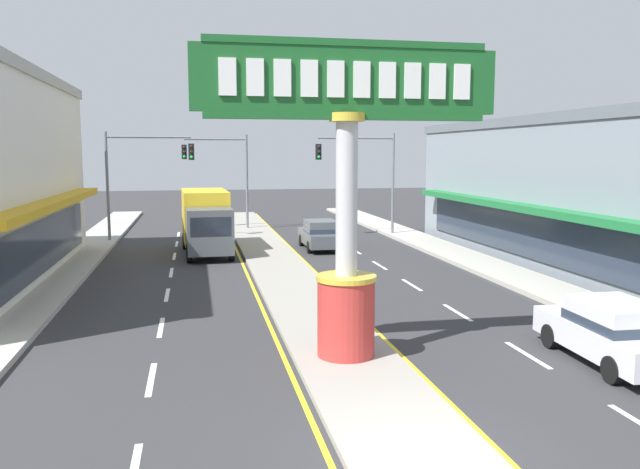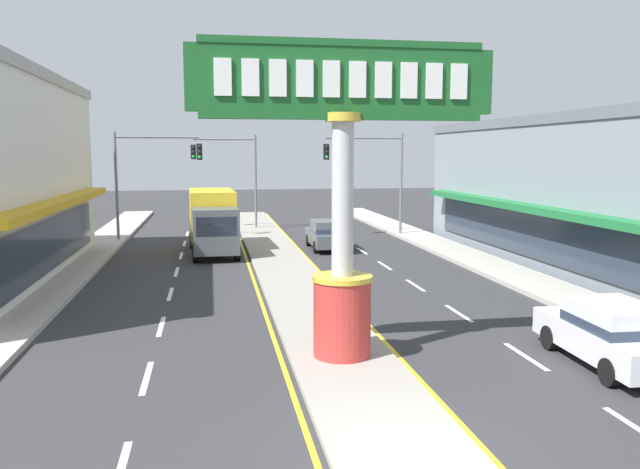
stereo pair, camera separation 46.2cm
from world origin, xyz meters
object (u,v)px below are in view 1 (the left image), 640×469
at_px(traffic_light_median_far, 223,166).
at_px(sedan_near_left_lane, 321,234).
at_px(traffic_light_right_side, 365,166).
at_px(district_sign, 347,205).
at_px(traffic_light_left_side, 140,167).
at_px(box_truck_far_right_lane, 206,220).
at_px(sedan_near_right_lane, 613,331).
at_px(storefront_right, 594,191).

xyz_separation_m(traffic_light_median_far, sedan_near_left_lane, (4.57, -9.41, -3.41)).
bearing_deg(sedan_near_left_lane, traffic_light_right_side, 51.81).
distance_m(district_sign, traffic_light_left_side, 23.55).
distance_m(traffic_light_left_side, box_truck_far_right_lane, 6.33).
relative_size(district_sign, traffic_light_left_side, 1.20).
distance_m(traffic_light_median_far, box_truck_far_right_lane, 9.92).
relative_size(traffic_light_left_side, traffic_light_right_side, 1.00).
bearing_deg(box_truck_far_right_lane, sedan_near_right_lane, -64.62).
relative_size(sedan_near_right_lane, sedan_near_left_lane, 1.01).
height_order(traffic_light_left_side, sedan_near_right_lane, traffic_light_left_side).
xyz_separation_m(district_sign, sedan_near_left_lane, (2.92, 18.12, -3.02)).
relative_size(storefront_right, traffic_light_median_far, 4.00).
xyz_separation_m(sedan_near_right_lane, box_truck_far_right_lane, (-9.21, 19.42, 0.91)).
relative_size(traffic_light_median_far, box_truck_far_right_lane, 0.89).
height_order(district_sign, box_truck_far_right_lane, district_sign).
height_order(storefront_right, traffic_light_median_far, storefront_right).
bearing_deg(storefront_right, box_truck_far_right_lane, 159.29).
xyz_separation_m(traffic_light_left_side, traffic_light_median_far, (4.86, 4.90, -0.05)).
relative_size(traffic_light_left_side, traffic_light_median_far, 1.00).
relative_size(traffic_light_median_far, sedan_near_left_lane, 1.44).
bearing_deg(sedan_near_left_lane, district_sign, -99.16).
height_order(district_sign, sedan_near_left_lane, district_sign).
bearing_deg(district_sign, box_truck_far_right_lane, 99.43).
bearing_deg(traffic_light_median_far, storefront_right, -45.23).
xyz_separation_m(sedan_near_right_lane, sedan_near_left_lane, (-3.30, 19.52, 0.00)).
height_order(traffic_light_median_far, sedan_near_right_lane, traffic_light_median_far).
bearing_deg(traffic_light_median_far, sedan_near_left_lane, -64.07).
bearing_deg(sedan_near_right_lane, district_sign, 167.34).
bearing_deg(sedan_near_left_lane, box_truck_far_right_lane, -179.07).
bearing_deg(traffic_light_left_side, sedan_near_right_lane, -62.08).
relative_size(traffic_light_right_side, sedan_near_right_lane, 1.43).
distance_m(district_sign, traffic_light_median_far, 27.58).
height_order(district_sign, traffic_light_median_far, district_sign).
height_order(sedan_near_right_lane, box_truck_far_right_lane, box_truck_far_right_lane).
distance_m(sedan_near_right_lane, box_truck_far_right_lane, 21.51).
relative_size(sedan_near_right_lane, box_truck_far_right_lane, 0.62).
bearing_deg(box_truck_far_right_lane, traffic_light_left_side, 127.36).
bearing_deg(sedan_near_right_lane, box_truck_far_right_lane, 115.38).
bearing_deg(sedan_near_right_lane, traffic_light_median_far, 105.23).
bearing_deg(storefront_right, traffic_light_right_side, 124.69).
bearing_deg(storefront_right, district_sign, -141.06).
bearing_deg(sedan_near_left_lane, traffic_light_median_far, 115.93).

